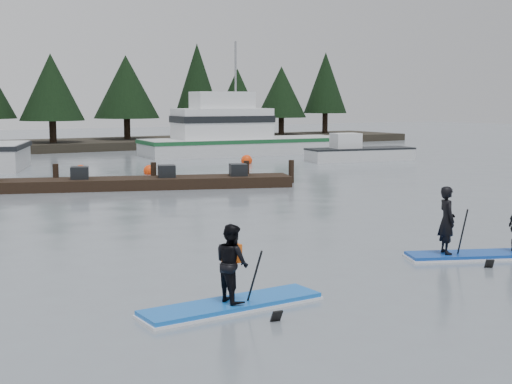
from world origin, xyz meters
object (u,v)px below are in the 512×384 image
fishing_boat_medium (240,146)px  floating_dock (130,183)px  paddleboard_solo (232,280)px  paddleboard_duo (476,235)px

fishing_boat_medium → floating_dock: size_ratio=1.07×
fishing_boat_medium → paddleboard_solo: 35.64m
paddleboard_duo → paddleboard_solo: bearing=-151.1°
fishing_boat_medium → paddleboard_duo: 32.19m
fishing_boat_medium → paddleboard_solo: (-17.75, -30.90, -0.08)m
paddleboard_solo → fishing_boat_medium: bearing=58.3°
fishing_boat_medium → paddleboard_solo: size_ratio=4.27×
fishing_boat_medium → paddleboard_duo: size_ratio=4.24×
fishing_boat_medium → floating_dock: 19.11m
fishing_boat_medium → paddleboard_solo: fishing_boat_medium is taller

